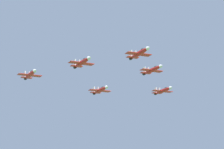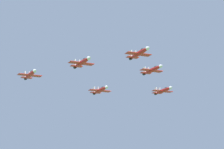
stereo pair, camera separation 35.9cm
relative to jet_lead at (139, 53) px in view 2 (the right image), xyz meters
name	(u,v)px [view 2 (the right image)]	position (x,y,z in m)	size (l,w,h in m)	color
jet_lead	(139,53)	(0.00, 0.00, 0.00)	(10.17, 13.81, 3.23)	red
jet_left_wingman	(152,70)	(-21.60, -7.25, -0.22)	(9.59, 13.75, 3.17)	red
jet_right_wingman	(82,62)	(3.68, -22.49, -0.62)	(9.93, 14.25, 3.29)	red
jet_left_outer	(163,91)	(-43.20, -14.51, -3.72)	(9.97, 13.70, 3.19)	red
jet_right_outer	(30,74)	(7.36, -44.97, -2.71)	(9.85, 13.86, 3.21)	red
jet_slot_rear	(100,90)	(-17.92, -29.74, -6.18)	(9.87, 13.64, 3.18)	red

